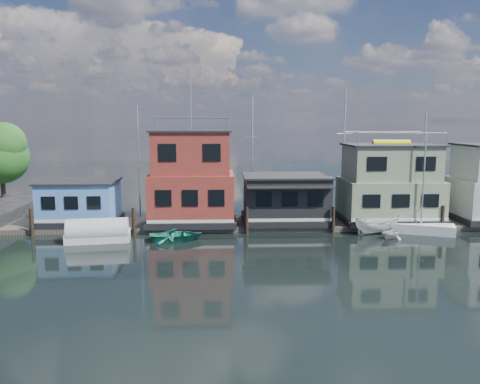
{
  "coord_description": "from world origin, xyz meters",
  "views": [
    {
      "loc": [
        -5.97,
        -27.46,
        8.98
      ],
      "look_at": [
        -4.43,
        12.0,
        3.0
      ],
      "focal_mm": 35.0,
      "sensor_mm": 36.0,
      "label": 1
    }
  ],
  "objects_px": {
    "houseboat_blue": "(80,202)",
    "houseboat_dark": "(286,198)",
    "houseboat_green": "(389,185)",
    "motorboat": "(378,224)",
    "day_sailer": "(421,228)",
    "dinghy_teal": "(176,235)",
    "houseboat_red": "(192,179)",
    "dinghy_white": "(391,232)",
    "tarp_runabout": "(98,232)"
  },
  "relations": [
    {
      "from": "day_sailer",
      "to": "dinghy_teal",
      "type": "height_order",
      "value": "day_sailer"
    },
    {
      "from": "houseboat_green",
      "to": "dinghy_teal",
      "type": "distance_m",
      "value": 18.85
    },
    {
      "from": "houseboat_red",
      "to": "motorboat",
      "type": "xyz_separation_m",
      "value": [
        15.04,
        -3.19,
        -3.31
      ]
    },
    {
      "from": "houseboat_green",
      "to": "day_sailer",
      "type": "relative_size",
      "value": 1.05
    },
    {
      "from": "houseboat_dark",
      "to": "tarp_runabout",
      "type": "xyz_separation_m",
      "value": [
        -14.82,
        -4.73,
        -1.71
      ]
    },
    {
      "from": "dinghy_teal",
      "to": "tarp_runabout",
      "type": "bearing_deg",
      "value": 81.2
    },
    {
      "from": "houseboat_red",
      "to": "dinghy_teal",
      "type": "distance_m",
      "value": 6.07
    },
    {
      "from": "houseboat_green",
      "to": "tarp_runabout",
      "type": "height_order",
      "value": "houseboat_green"
    },
    {
      "from": "dinghy_teal",
      "to": "motorboat",
      "type": "relative_size",
      "value": 0.99
    },
    {
      "from": "day_sailer",
      "to": "dinghy_white",
      "type": "bearing_deg",
      "value": -130.35
    },
    {
      "from": "houseboat_red",
      "to": "dinghy_teal",
      "type": "relative_size",
      "value": 2.94
    },
    {
      "from": "houseboat_red",
      "to": "houseboat_blue",
      "type": "bearing_deg",
      "value": -180.0
    },
    {
      "from": "houseboat_red",
      "to": "day_sailer",
      "type": "xyz_separation_m",
      "value": [
        18.64,
        -3.06,
        -3.65
      ]
    },
    {
      "from": "motorboat",
      "to": "dinghy_teal",
      "type": "bearing_deg",
      "value": 81.92
    },
    {
      "from": "dinghy_white",
      "to": "motorboat",
      "type": "relative_size",
      "value": 0.49
    },
    {
      "from": "dinghy_teal",
      "to": "houseboat_dark",
      "type": "bearing_deg",
      "value": -71.42
    },
    {
      "from": "day_sailer",
      "to": "tarp_runabout",
      "type": "xyz_separation_m",
      "value": [
        -25.46,
        -1.7,
        0.25
      ]
    },
    {
      "from": "houseboat_green",
      "to": "motorboat",
      "type": "distance_m",
      "value": 4.65
    },
    {
      "from": "dinghy_white",
      "to": "tarp_runabout",
      "type": "bearing_deg",
      "value": 67.61
    },
    {
      "from": "houseboat_dark",
      "to": "houseboat_green",
      "type": "relative_size",
      "value": 0.88
    },
    {
      "from": "tarp_runabout",
      "to": "dinghy_teal",
      "type": "bearing_deg",
      "value": -7.35
    },
    {
      "from": "houseboat_green",
      "to": "day_sailer",
      "type": "distance_m",
      "value": 4.65
    },
    {
      "from": "houseboat_green",
      "to": "motorboat",
      "type": "relative_size",
      "value": 2.05
    },
    {
      "from": "day_sailer",
      "to": "motorboat",
      "type": "xyz_separation_m",
      "value": [
        -3.6,
        -0.13,
        0.33
      ]
    },
    {
      "from": "houseboat_dark",
      "to": "dinghy_teal",
      "type": "relative_size",
      "value": 1.83
    },
    {
      "from": "houseboat_blue",
      "to": "dinghy_white",
      "type": "distance_m",
      "value": 25.6
    },
    {
      "from": "houseboat_green",
      "to": "tarp_runabout",
      "type": "relative_size",
      "value": 1.72
    },
    {
      "from": "motorboat",
      "to": "tarp_runabout",
      "type": "relative_size",
      "value": 0.84
    },
    {
      "from": "houseboat_green",
      "to": "day_sailer",
      "type": "bearing_deg",
      "value": -61.82
    },
    {
      "from": "tarp_runabout",
      "to": "dinghy_white",
      "type": "bearing_deg",
      "value": -7.59
    },
    {
      "from": "houseboat_blue",
      "to": "houseboat_dark",
      "type": "xyz_separation_m",
      "value": [
        17.5,
        -0.02,
        0.21
      ]
    },
    {
      "from": "houseboat_blue",
      "to": "tarp_runabout",
      "type": "xyz_separation_m",
      "value": [
        2.68,
        -4.75,
        -1.5
      ]
    },
    {
      "from": "houseboat_red",
      "to": "motorboat",
      "type": "relative_size",
      "value": 2.9
    },
    {
      "from": "houseboat_blue",
      "to": "tarp_runabout",
      "type": "height_order",
      "value": "houseboat_blue"
    },
    {
      "from": "houseboat_blue",
      "to": "tarp_runabout",
      "type": "distance_m",
      "value": 5.66
    },
    {
      "from": "houseboat_blue",
      "to": "houseboat_red",
      "type": "height_order",
      "value": "houseboat_red"
    },
    {
      "from": "houseboat_green",
      "to": "dinghy_white",
      "type": "xyz_separation_m",
      "value": [
        -1.4,
        -4.74,
        -3.02
      ]
    },
    {
      "from": "dinghy_white",
      "to": "day_sailer",
      "type": "height_order",
      "value": "day_sailer"
    },
    {
      "from": "motorboat",
      "to": "dinghy_white",
      "type": "bearing_deg",
      "value": -173.78
    },
    {
      "from": "houseboat_red",
      "to": "houseboat_green",
      "type": "xyz_separation_m",
      "value": [
        17.0,
        0.0,
        -0.55
      ]
    },
    {
      "from": "houseboat_blue",
      "to": "dinghy_white",
      "type": "bearing_deg",
      "value": -10.69
    },
    {
      "from": "dinghy_white",
      "to": "houseboat_green",
      "type": "bearing_deg",
      "value": -38.91
    },
    {
      "from": "houseboat_green",
      "to": "houseboat_blue",
      "type": "bearing_deg",
      "value": -180.0
    },
    {
      "from": "houseboat_dark",
      "to": "dinghy_teal",
      "type": "bearing_deg",
      "value": -152.34
    },
    {
      "from": "houseboat_blue",
      "to": "day_sailer",
      "type": "height_order",
      "value": "day_sailer"
    },
    {
      "from": "houseboat_blue",
      "to": "motorboat",
      "type": "relative_size",
      "value": 1.56
    },
    {
      "from": "houseboat_green",
      "to": "dinghy_white",
      "type": "relative_size",
      "value": 4.21
    },
    {
      "from": "houseboat_green",
      "to": "motorboat",
      "type": "height_order",
      "value": "houseboat_green"
    },
    {
      "from": "houseboat_red",
      "to": "houseboat_green",
      "type": "relative_size",
      "value": 1.41
    },
    {
      "from": "houseboat_red",
      "to": "tarp_runabout",
      "type": "height_order",
      "value": "houseboat_red"
    }
  ]
}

